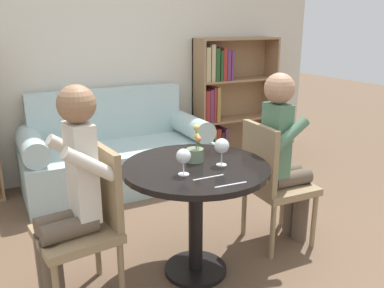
{
  "coord_description": "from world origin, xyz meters",
  "views": [
    {
      "loc": [
        -1.07,
        -2.02,
        1.56
      ],
      "look_at": [
        0.0,
        0.05,
        0.85
      ],
      "focal_mm": 38.0,
      "sensor_mm": 36.0,
      "label": 1
    }
  ],
  "objects": [
    {
      "name": "chair_left",
      "position": [
        -0.65,
        0.07,
        0.49
      ],
      "size": [
        0.47,
        0.47,
        0.9
      ],
      "rotation": [
        0.0,
        0.0,
        -1.45
      ],
      "color": "#937A56",
      "rests_on": "ground_plane"
    },
    {
      "name": "wine_glass_left",
      "position": [
        -0.13,
        -0.1,
        0.83
      ],
      "size": [
        0.08,
        0.08,
        0.15
      ],
      "color": "white",
      "rests_on": "round_table"
    },
    {
      "name": "chair_right",
      "position": [
        0.65,
        0.08,
        0.49
      ],
      "size": [
        0.43,
        0.43,
        0.9
      ],
      "rotation": [
        0.0,
        0.0,
        1.54
      ],
      "color": "#937A56",
      "rests_on": "ground_plane"
    },
    {
      "name": "wine_glass_right",
      "position": [
        0.14,
        -0.07,
        0.85
      ],
      "size": [
        0.09,
        0.09,
        0.17
      ],
      "color": "white",
      "rests_on": "round_table"
    },
    {
      "name": "couch",
      "position": [
        0.0,
        1.64,
        0.31
      ],
      "size": [
        1.75,
        0.8,
        0.92
      ],
      "color": "#A8C1C1",
      "rests_on": "ground_plane"
    },
    {
      "name": "bookshelf_right",
      "position": [
        1.37,
        1.91,
        0.69
      ],
      "size": [
        0.99,
        0.28,
        1.39
      ],
      "color": "#93704C",
      "rests_on": "ground_plane"
    },
    {
      "name": "person_right",
      "position": [
        0.73,
        0.07,
        0.66
      ],
      "size": [
        0.43,
        0.35,
        1.24
      ],
      "rotation": [
        0.0,
        0.0,
        1.54
      ],
      "color": "brown",
      "rests_on": "ground_plane"
    },
    {
      "name": "person_left",
      "position": [
        -0.73,
        0.05,
        0.67
      ],
      "size": [
        0.44,
        0.37,
        1.25
      ],
      "rotation": [
        0.0,
        0.0,
        -1.45
      ],
      "color": "brown",
      "rests_on": "ground_plane"
    },
    {
      "name": "flower_vase",
      "position": [
        0.03,
        0.06,
        0.79
      ],
      "size": [
        0.11,
        0.11,
        0.23
      ],
      "color": "gray",
      "rests_on": "round_table"
    },
    {
      "name": "back_wall",
      "position": [
        0.0,
        2.07,
        1.35
      ],
      "size": [
        5.2,
        0.05,
        2.7
      ],
      "color": "beige",
      "rests_on": "ground_plane"
    },
    {
      "name": "fork_left_setting",
      "position": [
        -0.03,
        -0.21,
        0.73
      ],
      "size": [
        0.19,
        0.01,
        0.0
      ],
      "color": "silver",
      "rests_on": "round_table"
    },
    {
      "name": "knife_left_setting",
      "position": [
        0.02,
        -0.35,
        0.73
      ],
      "size": [
        0.19,
        0.02,
        0.0
      ],
      "color": "silver",
      "rests_on": "round_table"
    },
    {
      "name": "ground_plane",
      "position": [
        0.0,
        0.0,
        0.0
      ],
      "size": [
        16.0,
        16.0,
        0.0
      ],
      "primitive_type": "plane",
      "color": "brown"
    },
    {
      "name": "round_table",
      "position": [
        0.0,
        0.0,
        0.57
      ],
      "size": [
        0.89,
        0.89,
        0.73
      ],
      "color": "black",
      "rests_on": "ground_plane"
    }
  ]
}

